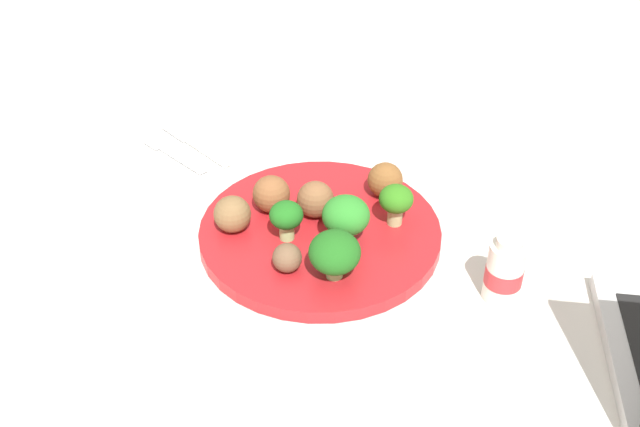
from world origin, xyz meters
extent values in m
plane|color=silver|center=(0.00, 0.00, 0.00)|extent=(4.00, 4.00, 0.00)
cylinder|color=red|center=(0.00, 0.00, 0.01)|extent=(0.28, 0.28, 0.02)
cylinder|color=#ABB87B|center=(-0.06, -0.06, 0.03)|extent=(0.02, 0.02, 0.02)
ellipsoid|color=#31771B|center=(-0.06, -0.06, 0.05)|extent=(0.04, 0.04, 0.03)
cylinder|color=#A3CC80|center=(0.02, 0.04, 0.03)|extent=(0.02, 0.02, 0.02)
ellipsoid|color=#1F681C|center=(0.02, 0.04, 0.05)|extent=(0.04, 0.04, 0.03)
cylinder|color=#90C969|center=(-0.04, 0.00, 0.02)|extent=(0.02, 0.02, 0.01)
ellipsoid|color=#2D842A|center=(-0.04, 0.00, 0.05)|extent=(0.05, 0.05, 0.04)
cylinder|color=#8EC371|center=(-0.06, 0.06, 0.02)|extent=(0.02, 0.02, 0.01)
ellipsoid|color=#1E611B|center=(-0.06, 0.06, 0.05)|extent=(0.06, 0.06, 0.04)
sphere|color=brown|center=(0.07, 0.01, 0.04)|extent=(0.04, 0.04, 0.04)
sphere|color=brown|center=(0.02, -0.02, 0.04)|extent=(0.04, 0.04, 0.04)
sphere|color=brown|center=(-0.02, -0.10, 0.04)|extent=(0.04, 0.04, 0.04)
sphere|color=brown|center=(-0.02, 0.08, 0.03)|extent=(0.03, 0.03, 0.03)
sphere|color=brown|center=(0.08, 0.06, 0.04)|extent=(0.04, 0.04, 0.04)
cube|color=white|center=(0.26, -0.03, 0.00)|extent=(0.18, 0.13, 0.01)
cube|color=silver|center=(0.24, -0.01, 0.01)|extent=(0.09, 0.02, 0.01)
cube|color=silver|center=(0.30, -0.02, 0.01)|extent=(0.03, 0.02, 0.01)
cube|color=white|center=(0.23, -0.04, 0.01)|extent=(0.09, 0.02, 0.01)
cube|color=silver|center=(0.30, -0.05, 0.01)|extent=(0.06, 0.03, 0.01)
cylinder|color=white|center=(-0.21, -0.04, 0.03)|extent=(0.04, 0.04, 0.07)
cylinder|color=red|center=(-0.21, -0.04, 0.03)|extent=(0.04, 0.04, 0.02)
cylinder|color=silver|center=(-0.21, -0.04, 0.07)|extent=(0.03, 0.03, 0.01)
camera|label=1|loc=(-0.43, 0.53, 0.55)|focal=42.01mm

